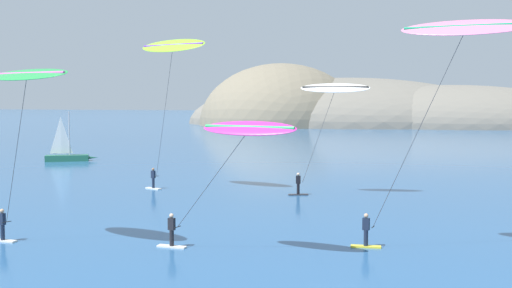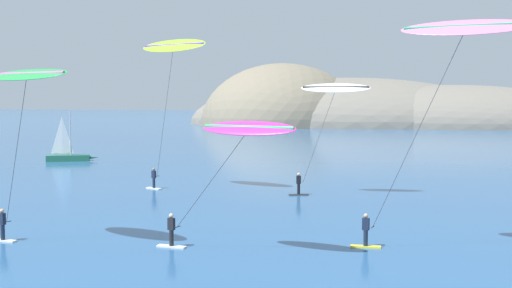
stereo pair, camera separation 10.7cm
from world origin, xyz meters
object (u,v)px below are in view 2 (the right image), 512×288
at_px(kitesurfer_pink, 458,42).
at_px(kitesurfer_white, 332,97).
at_px(kitesurfer_magenta, 240,140).
at_px(kitesurfer_lime, 172,54).
at_px(kitesurfer_green, 25,85).
at_px(sailboat_near, 71,155).

xyz_separation_m(kitesurfer_pink, kitesurfer_white, (-7.22, 16.97, -2.59)).
relative_size(kitesurfer_white, kitesurfer_magenta, 1.15).
bearing_deg(kitesurfer_white, kitesurfer_lime, -179.97).
bearing_deg(kitesurfer_green, kitesurfer_lime, 87.19).
bearing_deg(kitesurfer_lime, kitesurfer_white, 0.03).
bearing_deg(kitesurfer_pink, kitesurfer_lime, 139.24).
relative_size(kitesurfer_green, kitesurfer_magenta, 1.21).
height_order(kitesurfer_white, kitesurfer_lime, kitesurfer_lime).
height_order(sailboat_near, kitesurfer_magenta, kitesurfer_magenta).
relative_size(kitesurfer_green, kitesurfer_lime, 0.75).
bearing_deg(kitesurfer_magenta, kitesurfer_lime, 117.30).
relative_size(kitesurfer_green, kitesurfer_white, 1.05).
bearing_deg(sailboat_near, kitesurfer_white, -31.88).
bearing_deg(kitesurfer_pink, kitesurfer_green, -173.54).
bearing_deg(kitesurfer_lime, kitesurfer_pink, -40.76).
xyz_separation_m(sailboat_near, kitesurfer_green, (18.24, -38.99, 7.42)).
bearing_deg(kitesurfer_green, sailboat_near, 115.07).
distance_m(kitesurfer_green, kitesurfer_lime, 19.51).
height_order(sailboat_near, kitesurfer_green, kitesurfer_green).
bearing_deg(kitesurfer_green, kitesurfer_pink, 6.46).
height_order(kitesurfer_pink, kitesurfer_magenta, kitesurfer_pink).
height_order(sailboat_near, kitesurfer_lime, kitesurfer_lime).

